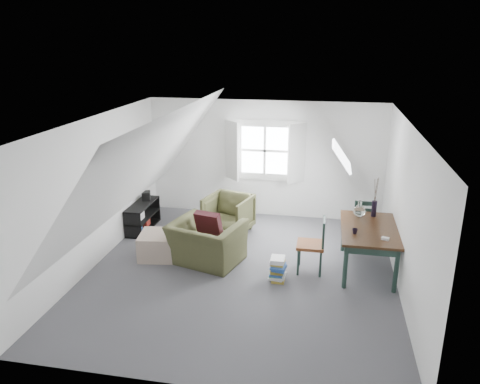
% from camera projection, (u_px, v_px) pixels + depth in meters
% --- Properties ---
extents(floor, '(5.50, 5.50, 0.00)m').
position_uv_depth(floor, '(241.00, 272.00, 7.79)').
color(floor, '#4D4D52').
rests_on(floor, ground).
extents(ceiling, '(5.50, 5.50, 0.00)m').
position_uv_depth(ceiling, '(241.00, 123.00, 7.01)').
color(ceiling, white).
rests_on(ceiling, wall_back).
extents(wall_back, '(5.00, 0.00, 5.00)m').
position_uv_depth(wall_back, '(265.00, 159.00, 9.96)').
color(wall_back, white).
rests_on(wall_back, ground).
extents(wall_front, '(5.00, 0.00, 5.00)m').
position_uv_depth(wall_front, '(192.00, 288.00, 4.83)').
color(wall_front, white).
rests_on(wall_front, ground).
extents(wall_left, '(0.00, 5.50, 5.50)m').
position_uv_depth(wall_left, '(95.00, 192.00, 7.85)').
color(wall_left, white).
rests_on(wall_left, ground).
extents(wall_right, '(0.00, 5.50, 5.50)m').
position_uv_depth(wall_right, '(406.00, 212.00, 6.95)').
color(wall_right, white).
rests_on(wall_right, ground).
extents(slope_left, '(3.19, 5.50, 4.48)m').
position_uv_depth(slope_left, '(146.00, 165.00, 7.51)').
color(slope_left, white).
rests_on(slope_left, wall_left).
extents(slope_right, '(3.19, 5.50, 4.48)m').
position_uv_depth(slope_right, '(343.00, 175.00, 6.96)').
color(slope_right, white).
rests_on(slope_right, wall_right).
extents(dormer_window, '(1.71, 0.35, 1.30)m').
position_uv_depth(dormer_window, '(265.00, 151.00, 9.83)').
color(dormer_window, white).
rests_on(dormer_window, wall_back).
extents(skylight, '(0.35, 0.75, 0.47)m').
position_uv_depth(skylight, '(342.00, 156.00, 8.18)').
color(skylight, white).
rests_on(skylight, slope_right).
extents(armchair_near, '(1.37, 1.28, 0.74)m').
position_uv_depth(armchair_near, '(207.00, 262.00, 8.14)').
color(armchair_near, '#3F4124').
rests_on(armchair_near, floor).
extents(armchair_far, '(1.02, 1.04, 0.77)m').
position_uv_depth(armchair_far, '(229.00, 232.00, 9.39)').
color(armchair_far, '#3F4124').
rests_on(armchair_far, floor).
extents(throw_pillow, '(0.50, 0.36, 0.47)m').
position_uv_depth(throw_pillow, '(209.00, 224.00, 8.07)').
color(throw_pillow, '#3A0F15').
rests_on(throw_pillow, armchair_near).
extents(ottoman, '(0.74, 0.74, 0.44)m').
position_uv_depth(ottoman, '(159.00, 245.00, 8.29)').
color(ottoman, tan).
rests_on(ottoman, floor).
extents(dining_table, '(0.91, 1.52, 0.76)m').
position_uv_depth(dining_table, '(369.00, 233.00, 7.67)').
color(dining_table, '#311E11').
rests_on(dining_table, floor).
extents(demijohn, '(0.20, 0.20, 0.29)m').
position_uv_depth(demijohn, '(359.00, 211.00, 8.05)').
color(demijohn, silver).
rests_on(demijohn, dining_table).
extents(vase_twigs, '(0.09, 0.10, 0.69)m').
position_uv_depth(vase_twigs, '(374.00, 208.00, 8.09)').
color(vase_twigs, black).
rests_on(vase_twigs, dining_table).
extents(cup, '(0.10, 0.10, 0.08)m').
position_uv_depth(cup, '(355.00, 234.00, 7.41)').
color(cup, black).
rests_on(cup, dining_table).
extents(paper_box, '(0.13, 0.11, 0.04)m').
position_uv_depth(paper_box, '(385.00, 239.00, 7.18)').
color(paper_box, white).
rests_on(paper_box, dining_table).
extents(dining_chair_far, '(0.42, 0.42, 0.89)m').
position_uv_depth(dining_chair_far, '(363.00, 220.00, 8.78)').
color(dining_chair_far, brown).
rests_on(dining_chair_far, floor).
extents(dining_chair_near, '(0.44, 0.44, 0.95)m').
position_uv_depth(dining_chair_near, '(313.00, 244.00, 7.67)').
color(dining_chair_near, brown).
rests_on(dining_chair_near, floor).
extents(media_shelf, '(0.35, 1.06, 0.54)m').
position_uv_depth(media_shelf, '(142.00, 218.00, 9.46)').
color(media_shelf, black).
rests_on(media_shelf, floor).
extents(electronics_box, '(0.23, 0.27, 0.18)m').
position_uv_depth(electronics_box, '(146.00, 196.00, 9.61)').
color(electronics_box, black).
rests_on(electronics_box, media_shelf).
extents(magazine_stack, '(0.29, 0.34, 0.38)m').
position_uv_depth(magazine_stack, '(278.00, 269.00, 7.48)').
color(magazine_stack, '#B29933').
rests_on(magazine_stack, floor).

